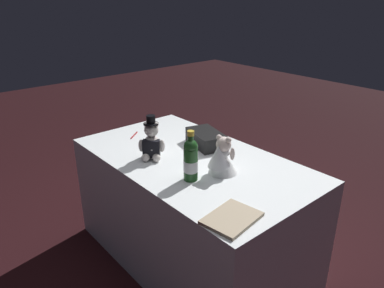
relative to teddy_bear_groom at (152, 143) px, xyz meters
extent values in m
plane|color=black|center=(0.17, 0.20, -0.90)|extent=(12.00, 12.00, 0.00)
cube|color=white|center=(0.17, 0.20, -0.50)|extent=(1.64, 0.92, 0.79)
ellipsoid|color=beige|center=(-0.01, 0.01, -0.03)|extent=(0.13, 0.11, 0.15)
cube|color=black|center=(0.02, -0.02, -0.03)|extent=(0.11, 0.11, 0.12)
sphere|color=beige|center=(-0.01, 0.01, 0.09)|extent=(0.09, 0.09, 0.09)
sphere|color=beige|center=(0.02, -0.02, 0.08)|extent=(0.04, 0.04, 0.04)
sphere|color=beige|center=(-0.03, -0.02, 0.12)|extent=(0.03, 0.03, 0.03)
sphere|color=beige|center=(0.01, 0.03, 0.12)|extent=(0.03, 0.03, 0.03)
ellipsoid|color=beige|center=(-0.04, -0.05, -0.02)|extent=(0.04, 0.04, 0.08)
ellipsoid|color=beige|center=(0.05, 0.05, -0.02)|extent=(0.04, 0.04, 0.08)
sphere|color=beige|center=(0.02, -0.06, -0.08)|extent=(0.05, 0.05, 0.05)
sphere|color=beige|center=(0.06, -0.01, -0.08)|extent=(0.05, 0.05, 0.05)
cylinder|color=black|center=(-0.01, 0.01, 0.13)|extent=(0.10, 0.10, 0.01)
cylinder|color=black|center=(-0.01, 0.01, 0.16)|extent=(0.06, 0.06, 0.05)
cone|color=white|center=(0.45, 0.21, -0.04)|extent=(0.18, 0.18, 0.14)
ellipsoid|color=white|center=(0.45, 0.21, 0.03)|extent=(0.08, 0.07, 0.06)
sphere|color=silver|center=(0.45, 0.21, 0.08)|extent=(0.09, 0.09, 0.09)
sphere|color=silver|center=(0.44, 0.24, 0.07)|extent=(0.04, 0.04, 0.04)
sphere|color=silver|center=(0.48, 0.21, 0.11)|extent=(0.03, 0.03, 0.03)
sphere|color=silver|center=(0.42, 0.20, 0.11)|extent=(0.03, 0.03, 0.03)
ellipsoid|color=silver|center=(0.49, 0.24, 0.02)|extent=(0.03, 0.03, 0.08)
ellipsoid|color=silver|center=(0.40, 0.22, 0.02)|extent=(0.03, 0.03, 0.08)
cone|color=white|center=(0.46, 0.16, 0.02)|extent=(0.16, 0.17, 0.14)
cylinder|color=#1F4F20|center=(0.39, 0.00, -0.01)|extent=(0.08, 0.08, 0.19)
sphere|color=#1F4F20|center=(0.39, 0.00, 0.10)|extent=(0.08, 0.08, 0.08)
cylinder|color=#1F4F20|center=(0.39, 0.00, 0.15)|extent=(0.03, 0.03, 0.08)
cylinder|color=gold|center=(0.39, 0.00, 0.18)|extent=(0.04, 0.04, 0.03)
cylinder|color=white|center=(0.39, 0.00, -0.02)|extent=(0.08, 0.08, 0.07)
cylinder|color=maroon|center=(-0.42, 0.12, -0.10)|extent=(0.09, 0.11, 0.01)
cone|color=silver|center=(-0.46, 0.18, -0.10)|extent=(0.01, 0.02, 0.01)
cube|color=black|center=(0.07, 0.41, -0.06)|extent=(0.34, 0.25, 0.10)
cube|color=#B7B7BF|center=(0.09, 0.33, -0.06)|extent=(0.04, 0.02, 0.03)
cube|color=tan|center=(0.83, -0.12, -0.10)|extent=(0.24, 0.29, 0.02)
camera|label=1|loc=(1.82, -1.21, 0.90)|focal=34.11mm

